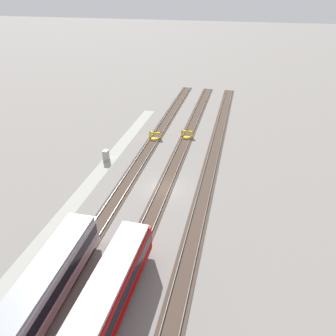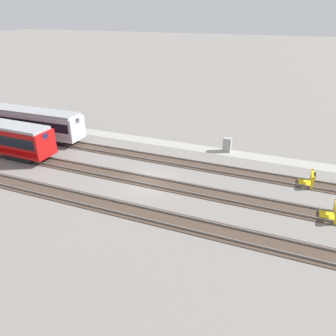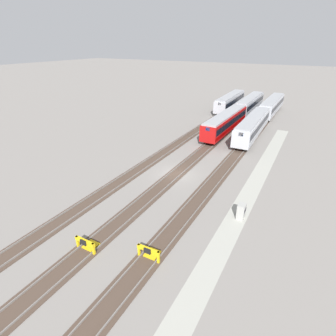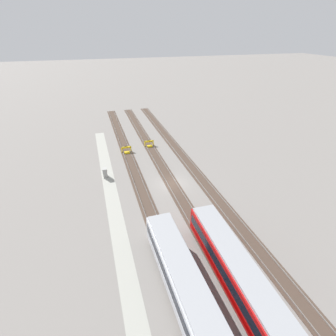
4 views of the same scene
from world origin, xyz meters
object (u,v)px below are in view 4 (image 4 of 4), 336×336
Objects in this scene: subway_car_front_row_leftmost at (187,290)px; bumper_stop_nearest_track at (127,150)px; electrical_cabinet at (105,173)px; subway_car_front_row_centre at (238,276)px; bumper_stop_near_inner_track at (149,144)px.

subway_car_front_row_leftmost is 34.45m from bumper_stop_nearest_track.
electrical_cabinet reaches higher than bumper_stop_nearest_track.
subway_car_front_row_leftmost reaches higher than electrical_cabinet.
subway_car_front_row_centre is at bearing 8.47° from bumper_stop_nearest_track.
subway_car_front_row_leftmost reaches higher than bumper_stop_nearest_track.
subway_car_front_row_centre is 36.21m from bumper_stop_near_inner_track.
subway_car_front_row_centre is 11.28× the size of electrical_cabinet.
subway_car_front_row_leftmost is at bearing -7.92° from bumper_stop_near_inner_track.
bumper_stop_nearest_track and bumper_stop_near_inner_track have the same top height.
electrical_cabinet is at bearing -43.61° from bumper_stop_near_inner_track.
bumper_stop_near_inner_track is (-1.76, 5.08, 0.00)m from bumper_stop_nearest_track.
subway_car_front_row_centre is 9.02× the size of bumper_stop_near_inner_track.
subway_car_front_row_centre is at bearing 90.00° from subway_car_front_row_leftmost.
bumper_stop_nearest_track is at bearing -171.53° from subway_car_front_row_centre.
subway_car_front_row_centre is 8.99× the size of bumper_stop_nearest_track.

